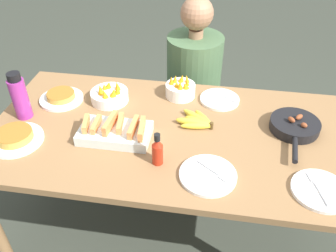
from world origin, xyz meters
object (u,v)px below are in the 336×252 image
Objects in this scene: frittata_plate_side at (61,97)px; person_figure at (193,99)px; banana_bunch at (198,121)px; skillet at (295,126)px; empty_plate_near_front at (208,175)px; empty_plate_far_left at (320,190)px; hot_sauce_bottle at (157,151)px; melon_tray at (115,132)px; empty_plate_far_right at (220,99)px; fruit_bowl_mango at (180,89)px; frittata_plate_center at (15,137)px; water_bottle at (20,97)px; fruit_bowl_citrus at (110,95)px.

frittata_plate_side is 0.93m from person_figure.
skillet is at bearing 2.95° from banana_bunch.
empty_plate_near_front is 0.45m from empty_plate_far_left.
empty_plate_near_front is 0.24m from hot_sauce_bottle.
person_figure is (0.30, 0.82, -0.32)m from melon_tray.
melon_tray is 1.58× the size of empty_plate_far_right.
person_figure reaches higher than empty_plate_near_front.
person_figure is (0.04, 0.41, -0.33)m from fruit_bowl_mango.
frittata_plate_center is 1.11× the size of empty_plate_far_left.
hot_sauce_bottle is (0.61, -0.40, 0.05)m from frittata_plate_side.
banana_bunch is 0.50× the size of skillet.
frittata_plate_side is 0.24m from water_bottle.
person_figure is (0.41, 0.52, -0.32)m from fruit_bowl_citrus.
fruit_bowl_citrus is (-0.57, 0.49, 0.03)m from empty_plate_near_front.
skillet is at bearing -3.45° from frittata_plate_side.
fruit_bowl_mango reaches higher than empty_plate_near_front.
water_bottle is at bearing 104.70° from frittata_plate_center.
skillet is 1.36m from water_bottle.
frittata_plate_side is 1.47× the size of hot_sauce_bottle.
empty_plate_far_right is at bearing 8.75° from frittata_plate_side.
water_bottle is (-1.41, 0.30, 0.11)m from empty_plate_far_left.
fruit_bowl_mango is at bearing 22.36° from water_bottle.
melon_tray is at bearing -140.32° from empty_plate_far_right.
fruit_bowl_mango is (0.64, 0.15, 0.03)m from frittata_plate_side.
water_bottle is at bearing 168.10° from empty_plate_far_left.
empty_plate_near_front is at bearing -77.92° from banana_bunch.
frittata_plate_side is 0.95m from empty_plate_near_front.
empty_plate_far_right is 0.59m from hot_sauce_bottle.
fruit_bowl_mango is at bearing 16.19° from fruit_bowl_citrus.
empty_plate_near_front is (-0.39, -0.38, -0.02)m from skillet.
water_bottle is at bearing 169.68° from melon_tray.
frittata_plate_side is 1.37m from empty_plate_far_left.
banana_bunch is 0.82× the size of empty_plate_near_front.
fruit_bowl_mango is (-0.22, 0.01, 0.04)m from empty_plate_far_right.
hot_sauce_bottle reaches higher than empty_plate_far_right.
fruit_bowl_citrus reaches higher than empty_plate_far_left.
banana_bunch is 0.64m from empty_plate_far_left.
banana_bunch is 0.36m from empty_plate_near_front.
frittata_plate_center reaches higher than banana_bunch.
skillet is 1.72× the size of empty_plate_far_left.
melon_tray is at bearing 148.48° from hot_sauce_bottle.
empty_plate_far_left is 1.14m from fruit_bowl_citrus.
water_bottle is at bearing -175.38° from banana_bunch.
banana_bunch is at bearing 4.62° from water_bottle.
frittata_plate_side is 1.43× the size of fruit_bowl_mango.
melon_tray is 1.31× the size of frittata_plate_center.
person_figure is at bearing 70.24° from melon_tray.
skillet reaches higher than empty_plate_far_right.
fruit_bowl_citrus reaches higher than melon_tray.
frittata_plate_side is 0.96× the size of empty_plate_near_front.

